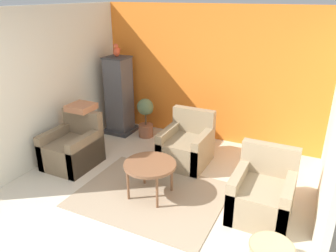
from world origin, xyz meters
TOP-DOWN VIEW (x-y plane):
  - ground_plane at (0.00, 0.00)m, footprint 20.00×20.00m
  - wall_back_accent at (0.00, 3.49)m, footprint 4.32×0.06m
  - wall_left at (-2.13, 1.73)m, footprint 0.06×3.46m
  - wall_right at (2.13, 1.73)m, footprint 0.06×3.46m
  - area_rug at (-0.02, 1.21)m, footprint 2.01×1.58m
  - coffee_table at (-0.02, 1.21)m, footprint 0.72×0.72m
  - armchair_left at (-1.60, 1.45)m, footprint 0.73×0.81m
  - armchair_right at (1.46, 1.46)m, footprint 0.73×0.81m
  - armchair_middle at (0.05, 2.33)m, footprint 0.73×0.81m
  - birdcage at (-1.69, 2.98)m, footprint 0.57×0.57m
  - parrot at (-1.69, 2.98)m, footprint 0.12×0.21m
  - potted_plant at (-1.10, 2.98)m, footprint 0.35×0.32m
  - throw_pillow at (-1.60, 1.75)m, footprint 0.40×0.40m

SIDE VIEW (x-z plane):
  - ground_plane at x=0.00m, z-range 0.00..0.00m
  - area_rug at x=-0.02m, z-range 0.00..0.01m
  - armchair_left at x=-1.60m, z-range -0.14..0.72m
  - armchair_right at x=1.46m, z-range -0.14..0.72m
  - armchair_middle at x=0.05m, z-range -0.14..0.72m
  - potted_plant at x=-1.10m, z-range 0.07..0.84m
  - coffee_table at x=-0.02m, z-range 0.21..0.72m
  - birdcage at x=-1.69m, z-range -0.02..1.51m
  - throw_pillow at x=-1.60m, z-range 0.86..0.96m
  - wall_back_accent at x=0.00m, z-range 0.00..2.49m
  - wall_left at x=-2.13m, z-range 0.00..2.49m
  - wall_right at x=2.13m, z-range 0.00..2.49m
  - parrot at x=-1.69m, z-range 1.52..1.77m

